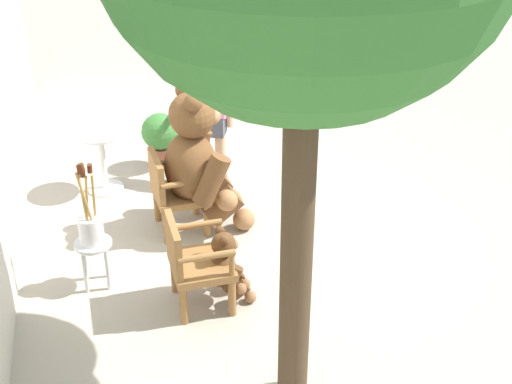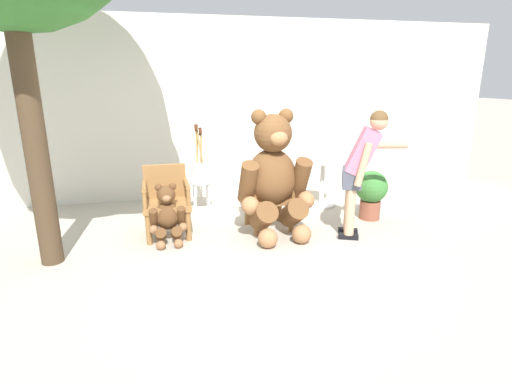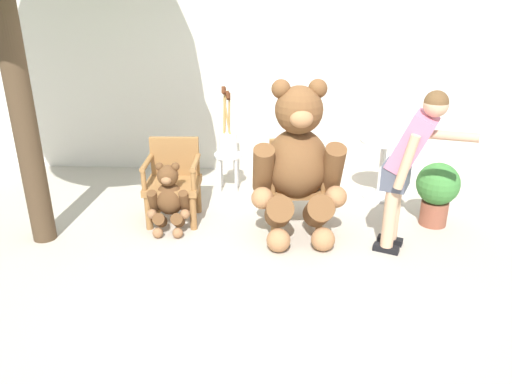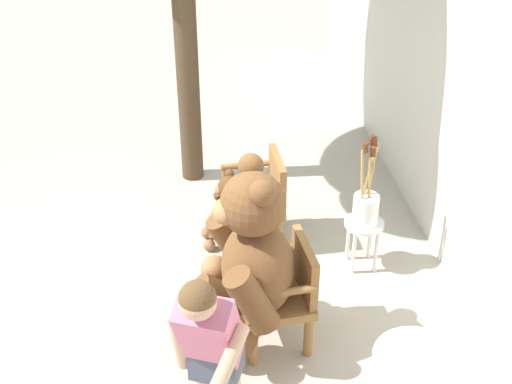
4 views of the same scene
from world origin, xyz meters
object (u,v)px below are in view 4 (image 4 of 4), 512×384
Objects in this scene: wooden_chair_right at (282,290)px; teddy_bear_large at (247,263)px; person_visitor at (211,349)px; brush_bucket at (366,204)px; white_stool at (363,232)px; wooden_chair_left at (259,197)px; teddy_bear_small at (228,210)px.

wooden_chair_right is 0.40m from teddy_bear_large.
teddy_bear_large is 1.04m from person_visitor.
person_visitor reaches higher than brush_bucket.
brush_bucket is at bearing -166.29° from white_stool.
wooden_chair_right is 1.87× the size of white_stool.
person_visitor is at bearing -38.98° from brush_bucket.
brush_bucket is (0.50, 0.84, 0.18)m from wooden_chair_left.
wooden_chair_left is 1.19× the size of teddy_bear_small.
teddy_bear_large is at bearing -54.10° from brush_bucket.
brush_bucket is (-1.78, 1.44, -0.28)m from person_visitor.
teddy_bear_small is 1.23m from white_stool.
teddy_bear_small is at bearing -167.64° from wooden_chair_right.
wooden_chair_left reaches higher than teddy_bear_small.
wooden_chair_left is at bearing 165.28° from person_visitor.
wooden_chair_left reaches higher than white_stool.
person_visitor is at bearing -14.72° from wooden_chair_left.
wooden_chair_right is at bearing 92.80° from teddy_bear_large.
brush_bucket is (-0.79, 0.84, 0.18)m from wooden_chair_right.
person_visitor is at bearing -39.01° from white_stool.
white_stool is at bearing 133.04° from wooden_chair_right.
teddy_bear_small is at bearing -179.28° from teddy_bear_large.
person_visitor is 3.36× the size of white_stool.
wooden_chair_right is (1.28, -0.00, 0.00)m from wooden_chair_left.
wooden_chair_right reaches higher than teddy_bear_small.
person_visitor is at bearing -31.11° from wooden_chair_right.
wooden_chair_right is 1.19× the size of teddy_bear_small.
teddy_bear_large is 1.37m from brush_bucket.
person_visitor is (0.99, -0.60, 0.45)m from wooden_chair_right.
teddy_bear_large is at bearing -54.17° from white_stool.
brush_bucket reaches higher than wooden_chair_left.
teddy_bear_small is 0.89× the size of brush_bucket.
brush_bucket reaches higher than white_stool.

